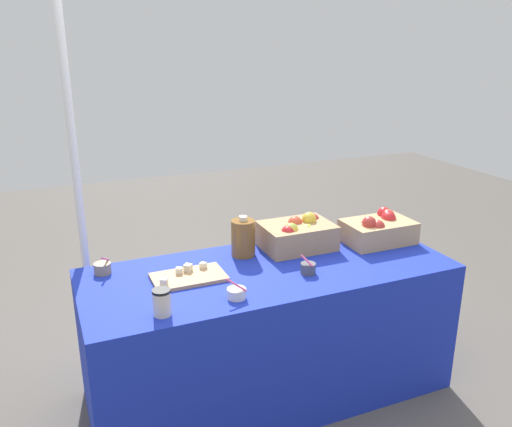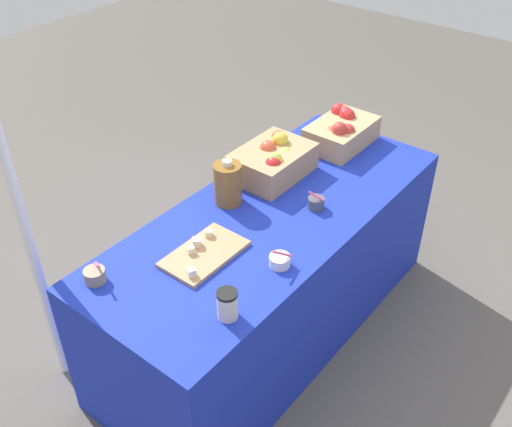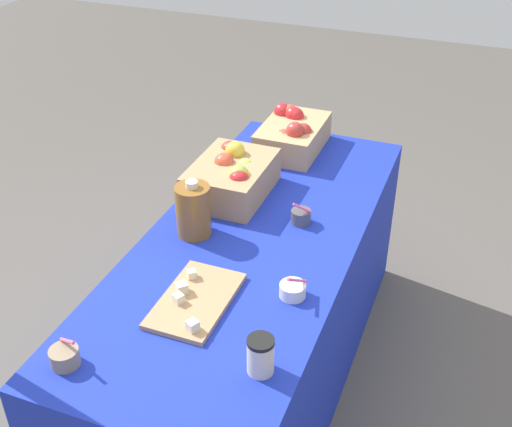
# 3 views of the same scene
# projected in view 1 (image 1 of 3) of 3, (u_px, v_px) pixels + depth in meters

# --- Properties ---
(ground_plane) EXTENTS (10.00, 10.00, 0.00)m
(ground_plane) POSITION_uv_depth(u_px,v_px,m) (268.00, 389.00, 2.93)
(ground_plane) COLOR #56514C
(table) EXTENTS (1.90, 0.76, 0.74)m
(table) POSITION_uv_depth(u_px,v_px,m) (269.00, 331.00, 2.81)
(table) COLOR #192DB7
(table) RESTS_ON ground_plane
(apple_crate_left) EXTENTS (0.39, 0.26, 0.18)m
(apple_crate_left) POSITION_uv_depth(u_px,v_px,m) (378.00, 229.00, 3.02)
(apple_crate_left) COLOR tan
(apple_crate_left) RESTS_ON table
(apple_crate_middle) EXTENTS (0.39, 0.29, 0.19)m
(apple_crate_middle) POSITION_uv_depth(u_px,v_px,m) (297.00, 234.00, 2.93)
(apple_crate_middle) COLOR tan
(apple_crate_middle) RESTS_ON table
(cutting_board_front) EXTENTS (0.35, 0.21, 0.05)m
(cutting_board_front) POSITION_uv_depth(u_px,v_px,m) (188.00, 277.00, 2.57)
(cutting_board_front) COLOR tan
(cutting_board_front) RESTS_ON table
(sample_bowl_near) EXTENTS (0.08, 0.08, 0.10)m
(sample_bowl_near) POSITION_uv_depth(u_px,v_px,m) (308.00, 268.00, 2.62)
(sample_bowl_near) COLOR #4C4C51
(sample_bowl_near) RESTS_ON table
(sample_bowl_mid) EXTENTS (0.10, 0.09, 0.11)m
(sample_bowl_mid) POSITION_uv_depth(u_px,v_px,m) (237.00, 293.00, 2.37)
(sample_bowl_mid) COLOR silver
(sample_bowl_mid) RESTS_ON table
(sample_bowl_far) EXTENTS (0.09, 0.09, 0.10)m
(sample_bowl_far) POSITION_uv_depth(u_px,v_px,m) (103.00, 268.00, 2.62)
(sample_bowl_far) COLOR gray
(sample_bowl_far) RESTS_ON table
(cider_jug) EXTENTS (0.13, 0.13, 0.22)m
(cider_jug) POSITION_uv_depth(u_px,v_px,m) (243.00, 238.00, 2.82)
(cider_jug) COLOR brown
(cider_jug) RESTS_ON table
(coffee_cup) EXTENTS (0.08, 0.08, 0.12)m
(coffee_cup) POSITION_uv_depth(u_px,v_px,m) (162.00, 302.00, 2.21)
(coffee_cup) COLOR beige
(coffee_cup) RESTS_ON table
(tent_pole) EXTENTS (0.04, 0.04, 2.13)m
(tent_pole) POSITION_uv_depth(u_px,v_px,m) (78.00, 195.00, 2.81)
(tent_pole) COLOR white
(tent_pole) RESTS_ON ground_plane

